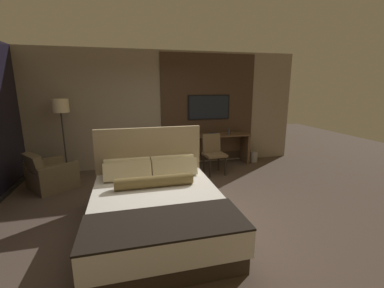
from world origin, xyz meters
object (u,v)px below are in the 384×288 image
object	(u,v)px
tv	(209,107)
floor_lamp	(61,112)
vase_tall	(195,130)
bed	(157,206)
book	(214,134)
desk_chair	(213,150)
vase_short	(229,130)
armchair_by_window	(51,176)
waste_bin	(253,156)
desk	(211,144)

from	to	relation	value
tv	floor_lamp	bearing A→B (deg)	-174.37
floor_lamp	vase_tall	bearing A→B (deg)	3.71
bed	floor_lamp	bearing A→B (deg)	123.03
floor_lamp	book	distance (m)	3.48
bed	vase_tall	xyz separation A→B (m)	(1.29, 2.76, 0.57)
desk_chair	vase_short	world-z (taller)	vase_short
tv	armchair_by_window	bearing A→B (deg)	-165.79
tv	book	bearing A→B (deg)	-76.55
tv	desk_chair	world-z (taller)	tv
desk_chair	vase_tall	distance (m)	0.83
armchair_by_window	waste_bin	world-z (taller)	armchair_by_window
tv	armchair_by_window	world-z (taller)	tv
waste_bin	floor_lamp	bearing A→B (deg)	-179.13
bed	tv	distance (m)	3.54
bed	book	xyz separation A→B (m)	(1.75, 2.65, 0.46)
vase_short	desk_chair	bearing A→B (deg)	-137.64
desk_chair	floor_lamp	size ratio (longest dim) A/B	0.53
tv	vase_short	xyz separation A→B (m)	(0.45, -0.29, -0.55)
armchair_by_window	vase_short	size ratio (longest dim) A/B	4.67
desk	floor_lamp	xyz separation A→B (m)	(-3.36, -0.13, 0.90)
tv	waste_bin	xyz separation A→B (m)	(1.18, -0.26, -1.31)
bed	vase_tall	world-z (taller)	bed
waste_bin	desk	bearing A→B (deg)	177.02
desk_chair	armchair_by_window	distance (m)	3.40
waste_bin	bed	bearing A→B (deg)	-137.41
book	floor_lamp	bearing A→B (deg)	-178.62
tv	waste_bin	size ratio (longest dim) A/B	3.88
vase_tall	vase_short	size ratio (longest dim) A/B	1.09
floor_lamp	desk	bearing A→B (deg)	2.21
desk_chair	vase_tall	xyz separation A→B (m)	(-0.25, 0.70, 0.37)
armchair_by_window	floor_lamp	bearing A→B (deg)	-54.27
armchair_by_window	waste_bin	distance (m)	4.77
floor_lamp	bed	bearing A→B (deg)	-56.97
desk_chair	waste_bin	size ratio (longest dim) A/B	3.22
waste_bin	tv	bearing A→B (deg)	167.44
armchair_by_window	book	bearing A→B (deg)	-115.86
floor_lamp	vase_short	bearing A→B (deg)	0.67
floor_lamp	vase_short	world-z (taller)	floor_lamp
desk_chair	desk	bearing A→B (deg)	70.76
armchair_by_window	book	distance (m)	3.71
desk	bed	bearing A→B (deg)	-122.08
desk_chair	waste_bin	bearing A→B (deg)	18.02
desk_chair	armchair_by_window	bearing A→B (deg)	175.67
bed	armchair_by_window	size ratio (longest dim) A/B	2.11
desk_chair	bed	bearing A→B (deg)	-131.98
desk_chair	vase_short	distance (m)	0.89
vase_tall	book	size ratio (longest dim) A/B	0.98
bed	vase_tall	size ratio (longest dim) A/B	9.01
armchair_by_window	vase_short	xyz separation A→B (m)	(4.00, 0.61, 0.64)
bed	armchair_by_window	world-z (taller)	bed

